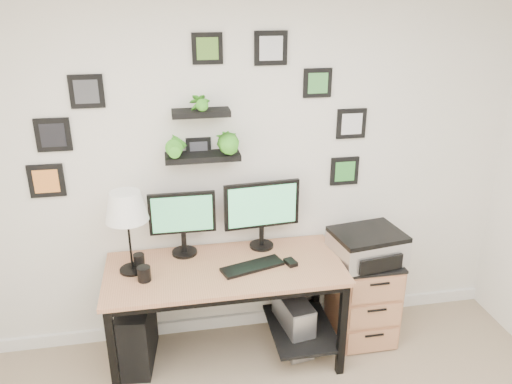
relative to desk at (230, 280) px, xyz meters
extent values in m
plane|color=white|center=(0.17, 0.33, 0.67)|extent=(4.00, 0.00, 4.00)
cube|color=white|center=(0.17, 0.32, -0.58)|extent=(4.00, 0.03, 0.10)
cube|color=tan|center=(-0.04, -0.04, 0.11)|extent=(1.60, 0.70, 0.03)
cube|color=black|center=(-0.04, -0.04, 0.07)|extent=(1.54, 0.64, 0.05)
cube|color=black|center=(-0.04, 0.29, -0.17)|extent=(1.44, 0.02, 0.41)
cube|color=black|center=(0.51, -0.04, -0.45)|extent=(0.45, 0.63, 0.03)
cube|color=black|center=(-0.79, -0.34, -0.27)|extent=(0.05, 0.05, 0.72)
cube|color=black|center=(-0.79, 0.26, -0.27)|extent=(0.05, 0.05, 0.72)
cube|color=black|center=(0.71, -0.34, -0.27)|extent=(0.05, 0.05, 0.72)
cube|color=black|center=(0.71, 0.26, -0.27)|extent=(0.05, 0.05, 0.72)
cylinder|color=black|center=(-0.29, 0.20, 0.13)|extent=(0.18, 0.18, 0.02)
cylinder|color=black|center=(-0.29, 0.20, 0.21)|extent=(0.04, 0.04, 0.16)
cube|color=black|center=(-0.29, 0.20, 0.44)|extent=(0.46, 0.03, 0.30)
cube|color=#4CB272|center=(-0.29, 0.18, 0.44)|extent=(0.41, 0.01, 0.26)
cylinder|color=black|center=(0.26, 0.21, 0.13)|extent=(0.19, 0.19, 0.02)
cylinder|color=black|center=(0.26, 0.21, 0.21)|extent=(0.04, 0.04, 0.15)
cube|color=black|center=(0.26, 0.20, 0.46)|extent=(0.54, 0.07, 0.34)
cube|color=#4CB272|center=(0.26, 0.18, 0.46)|extent=(0.49, 0.05, 0.29)
cube|color=black|center=(0.14, -0.08, 0.13)|extent=(0.45, 0.25, 0.02)
cube|color=black|center=(0.41, -0.08, 0.14)|extent=(0.09, 0.11, 0.03)
cylinder|color=black|center=(-0.65, 0.03, 0.13)|extent=(0.17, 0.17, 0.02)
cylinder|color=black|center=(-0.65, 0.03, 0.39)|extent=(0.01, 0.01, 0.51)
cone|color=white|center=(-0.65, 0.03, 0.59)|extent=(0.28, 0.28, 0.19)
cylinder|color=black|center=(-0.57, -0.11, 0.17)|extent=(0.09, 0.09, 0.10)
cylinder|color=black|center=(-0.60, 0.07, 0.17)|extent=(0.07, 0.07, 0.10)
cube|color=black|center=(-0.66, 0.04, -0.38)|extent=(0.27, 0.50, 0.48)
cube|color=gray|center=(0.46, 0.00, -0.42)|extent=(0.24, 0.43, 0.41)
cube|color=silver|center=(0.49, -0.20, -0.42)|extent=(0.16, 0.03, 0.38)
cube|color=tan|center=(1.02, 0.06, -0.30)|extent=(0.42, 0.50, 0.65)
cube|color=black|center=(1.02, 0.06, 0.03)|extent=(0.43, 0.51, 0.02)
cube|color=tan|center=(1.02, -0.19, -0.52)|extent=(0.39, 0.02, 0.18)
cylinder|color=black|center=(1.02, -0.21, -0.46)|extent=(0.14, 0.02, 0.02)
cube|color=tan|center=(1.02, -0.19, -0.30)|extent=(0.39, 0.02, 0.18)
cylinder|color=black|center=(1.02, -0.21, -0.24)|extent=(0.14, 0.02, 0.02)
cube|color=tan|center=(1.02, -0.19, -0.08)|extent=(0.39, 0.02, 0.18)
cylinder|color=black|center=(1.02, -0.21, -0.02)|extent=(0.14, 0.02, 0.02)
cube|color=silver|center=(1.00, 0.02, 0.14)|extent=(0.53, 0.44, 0.19)
cube|color=black|center=(1.00, 0.02, 0.25)|extent=(0.53, 0.44, 0.03)
cube|color=black|center=(1.03, -0.17, 0.11)|extent=(0.33, 0.07, 0.11)
cube|color=black|center=(-0.13, 0.24, 0.82)|extent=(0.50, 0.18, 0.04)
cube|color=black|center=(-0.13, 0.23, 1.12)|extent=(0.38, 0.15, 0.04)
imported|color=green|center=(-0.30, 0.24, 0.98)|extent=(0.15, 0.12, 0.27)
imported|color=green|center=(0.04, 0.24, 0.98)|extent=(0.15, 0.15, 0.27)
imported|color=green|center=(-0.13, 0.23, 1.27)|extent=(0.13, 0.09, 0.25)
cube|color=black|center=(-1.16, 0.32, 0.69)|extent=(0.23, 0.02, 0.23)
cube|color=orange|center=(-1.16, 0.31, 0.69)|extent=(0.16, 0.00, 0.16)
cube|color=black|center=(0.93, 0.32, 0.98)|extent=(0.21, 0.02, 0.21)
cube|color=silver|center=(0.93, 0.31, 0.98)|extent=(0.15, 0.00, 0.15)
cube|color=black|center=(-1.08, 0.32, 1.00)|extent=(0.22, 0.02, 0.22)
cube|color=black|center=(-1.08, 0.31, 1.00)|extent=(0.15, 0.00, 0.15)
cube|color=black|center=(-0.07, 0.32, 1.52)|extent=(0.20, 0.02, 0.20)
cube|color=#4D802A|center=(-0.07, 0.31, 1.52)|extent=(0.14, 0.00, 0.14)
cube|color=black|center=(0.91, 0.32, 0.63)|extent=(0.21, 0.02, 0.21)
cube|color=green|center=(0.91, 0.31, 0.63)|extent=(0.15, 0.00, 0.15)
cube|color=black|center=(-0.15, 0.32, 0.85)|extent=(0.17, 0.02, 0.17)
cube|color=#3C3B43|center=(-0.15, 0.31, 0.85)|extent=(0.12, 0.00, 0.12)
cube|color=black|center=(0.34, 0.32, 1.51)|extent=(0.22, 0.02, 0.22)
cube|color=silver|center=(0.34, 0.31, 1.51)|extent=(0.15, 0.00, 0.15)
cube|color=black|center=(0.67, 0.32, 1.28)|extent=(0.20, 0.02, 0.20)
cube|color=#429244|center=(0.67, 0.31, 1.28)|extent=(0.14, 0.00, 0.14)
cube|color=black|center=(-0.84, 0.32, 1.27)|extent=(0.21, 0.02, 0.21)
cube|color=#3C3D42|center=(-0.84, 0.31, 1.27)|extent=(0.15, 0.00, 0.15)
camera|label=1|loc=(-0.36, -2.95, 1.85)|focal=35.00mm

